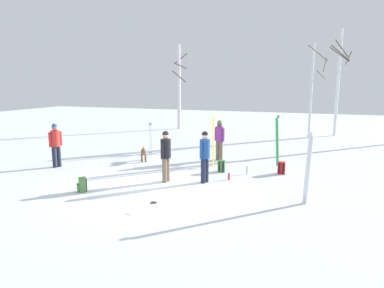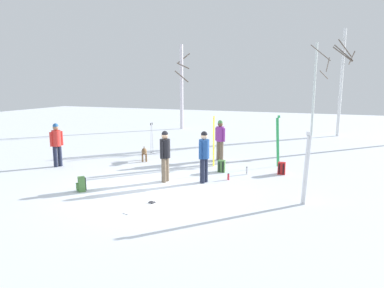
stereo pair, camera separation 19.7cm
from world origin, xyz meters
name	(u,v)px [view 1 (the left image)]	position (x,y,z in m)	size (l,w,h in m)	color
ground_plane	(158,190)	(0.00, 0.00, 0.00)	(60.00, 60.00, 0.00)	white
person_0	(219,137)	(0.64, 4.70, 0.98)	(0.48, 0.34, 1.72)	#72604C
person_1	(166,153)	(-0.13, 0.92, 0.98)	(0.34, 0.52, 1.72)	#72604C
person_2	(205,153)	(1.10, 1.30, 0.98)	(0.34, 0.50, 1.72)	#1E2338
person_3	(56,142)	(-5.00, 1.29, 0.98)	(0.34, 0.48, 1.72)	#1E2338
dog	(144,152)	(-2.28, 3.36, 0.39)	(0.50, 0.80, 0.57)	brown
ski_pair_planted_0	(308,169)	(4.34, 0.29, 0.99)	(0.20, 0.11, 2.00)	white
ski_pair_planted_1	(213,141)	(0.71, 3.58, 0.99)	(0.02, 0.15, 1.99)	yellow
ski_pair_planted_2	(277,141)	(3.06, 4.42, 1.01)	(0.19, 0.23, 2.02)	green
ski_pair_lying_0	(153,204)	(0.43, -1.17, 0.01)	(0.64, 1.84, 0.05)	white
ski_poles_0	(151,137)	(-2.69, 4.83, 0.77)	(0.07, 0.24, 1.45)	#B2B2BC
backpack_0	(222,166)	(1.26, 2.83, 0.21)	(0.28, 0.30, 0.44)	#4C7F3F
backpack_1	(281,168)	(3.38, 3.30, 0.21)	(0.26, 0.29, 0.44)	red
backpack_2	(82,185)	(-2.07, -0.94, 0.21)	(0.35, 0.34, 0.44)	#4C7F3F
water_bottle_0	(229,177)	(1.78, 1.88, 0.11)	(0.07, 0.07, 0.23)	red
water_bottle_1	(247,170)	(2.21, 2.82, 0.13)	(0.06, 0.06, 0.28)	silver
birch_tree_0	(179,86)	(-4.84, 13.50, 3.03)	(1.17, 1.19, 5.88)	silver
birch_tree_1	(312,89)	(4.07, 12.62, 2.92)	(1.12, 1.55, 5.58)	silver
birch_tree_2	(338,81)	(5.53, 13.82, 3.38)	(1.26, 1.26, 6.44)	silver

